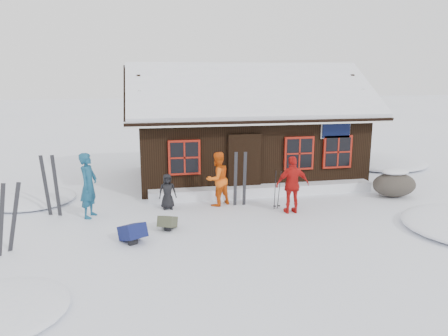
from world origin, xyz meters
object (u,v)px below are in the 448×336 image
Objects in this scene: boulder at (394,184)px; backpack_olive at (168,224)px; skier_orange_left at (217,179)px; ski_pair_left at (8,219)px; backpack_blue at (133,235)px; skier_teal at (89,185)px; ski_poles at (277,190)px; skier_orange_right at (292,185)px; skier_crouched at (167,191)px.

boulder is 7.78m from backpack_olive.
skier_orange_left reaches higher than ski_pair_left.
skier_orange_left reaches higher than backpack_blue.
skier_orange_left is 1.15× the size of boulder.
skier_orange_left is at bearing -65.35° from skier_teal.
backpack_blue is at bearing -132.53° from skier_teal.
ski_pair_left reaches higher than ski_poles.
ski_poles reaches higher than boulder.
ski_poles is (-0.31, 0.47, -0.28)m from skier_orange_right.
skier_teal is 2.28m from skier_crouched.
skier_orange_right reaches higher than skier_orange_left.
skier_crouched is 2.08× the size of backpack_olive.
skier_crouched is at bearing -16.84° from skier_orange_right.
skier_orange_left is 1.00× the size of ski_pair_left.
backpack_blue is at bearing -164.16° from boulder.
skier_orange_right is 7.46m from ski_pair_left.
skier_teal reaches higher than backpack_olive.
backpack_blue is at bearing 17.34° from skier_orange_right.
ski_poles is at bearing -4.11° from backpack_blue.
ski_poles is at bearing -56.56° from skier_orange_right.
backpack_blue is (-1.02, -2.50, -0.36)m from skier_crouched.
ski_poles is 3.59m from backpack_olive.
skier_orange_left reaches higher than skier_crouched.
ski_pair_left is 3.77m from backpack_olive.
boulder is 2.80× the size of backpack_olive.
backpack_blue is 1.14m from backpack_olive.
skier_teal is at bearing -178.54° from boulder.
skier_teal is 2.66m from backpack_olive.
skier_orange_right is at bearing -56.72° from ski_poles.
ski_poles is at bearing -17.21° from ski_pair_left.
skier_teal is at bearing 177.08° from ski_poles.
ski_poles is at bearing 128.58° from skier_orange_left.
skier_orange_right is at bearing 120.70° from skier_orange_left.
ski_pair_left is 2.81m from backpack_blue.
skier_orange_left is at bearing 178.38° from boulder.
backpack_blue is at bearing -31.26° from ski_pair_left.
skier_crouched is 7.46m from boulder.
boulder reaches higher than backpack_blue.
boulder is at bearing -70.17° from skier_teal.
backpack_olive is at bearing -106.34° from skier_teal.
ski_pair_left is at bearing -149.73° from skier_crouched.
skier_orange_right is at bearing -21.05° from skier_crouched.
skier_orange_left is 5.93m from ski_pair_left.
ski_poles is (1.70, -0.69, -0.27)m from skier_orange_left.
skier_orange_left is (3.76, 0.41, -0.09)m from skier_teal.
skier_crouched reaches higher than boulder.
skier_orange_left is 3.23× the size of backpack_olive.
boulder is 11.50m from ski_pair_left.
ski_pair_left is (-5.30, -2.65, -0.04)m from skier_orange_left.
skier_crouched is at bearing 39.82° from backpack_blue.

